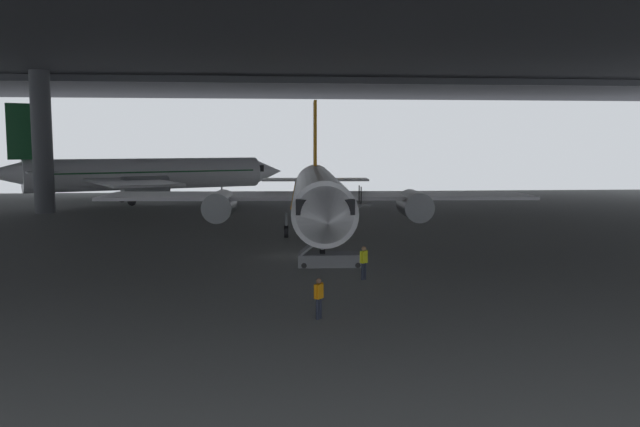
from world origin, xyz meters
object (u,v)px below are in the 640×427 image
object	(u,v)px
crew_worker_by_stairs	(364,261)
airplane_distant	(143,174)
boarding_stairs	(332,253)
crew_worker_near_nose	(319,296)
airplane_main	(318,195)

from	to	relation	value
crew_worker_by_stairs	airplane_distant	world-z (taller)	airplane_distant
boarding_stairs	crew_worker_near_nose	bearing A→B (deg)	-98.60
airplane_main	crew_worker_near_nose	xyz separation A→B (m)	(-1.69, -20.12, -2.36)
airplane_main	airplane_distant	bearing A→B (deg)	119.31
crew_worker_near_nose	airplane_distant	world-z (taller)	airplane_distant
airplane_main	airplane_distant	xyz separation A→B (m)	(-17.77, 31.64, 0.12)
airplane_main	boarding_stairs	distance (m)	9.55
crew_worker_near_nose	airplane_distant	distance (m)	54.26
airplane_distant	crew_worker_near_nose	bearing A→B (deg)	-72.75
crew_worker_by_stairs	airplane_distant	size ratio (longest dim) A/B	0.05
airplane_main	boarding_stairs	world-z (taller)	airplane_main
airplane_main	crew_worker_near_nose	size ratio (longest dim) A/B	20.58
boarding_stairs	crew_worker_near_nose	xyz separation A→B (m)	(-1.65, -10.92, 0.20)
boarding_stairs	crew_worker_by_stairs	distance (m)	4.07
boarding_stairs	crew_worker_by_stairs	size ratio (longest dim) A/B	2.62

